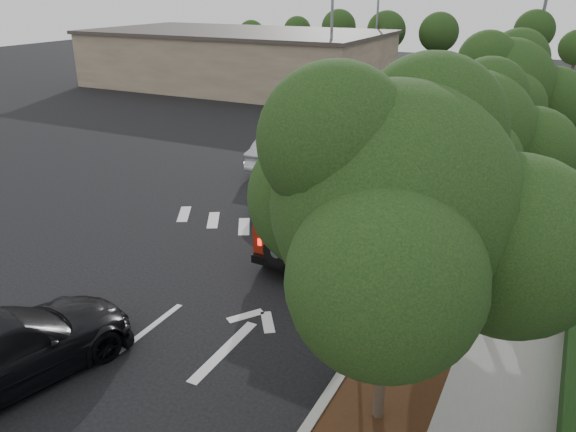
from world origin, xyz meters
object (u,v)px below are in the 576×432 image
Objects in this scene: silver_suv_ahead at (327,183)px; speed_hump_sign at (363,298)px; black_suv_oncoming at (6,349)px; red_jeep at (321,217)px.

speed_hump_sign reaches higher than silver_suv_ahead.
silver_suv_ahead is 11.91m from black_suv_oncoming.
speed_hump_sign is at bearing -136.14° from black_suv_oncoming.
silver_suv_ahead is 9.46m from speed_hump_sign.
speed_hump_sign is (6.04, 3.40, 0.97)m from black_suv_oncoming.
speed_hump_sign reaches higher than red_jeep.
silver_suv_ahead is 2.39× the size of speed_hump_sign.
red_jeep is 0.86× the size of black_suv_oncoming.
speed_hump_sign is (2.94, -4.72, 0.60)m from red_jeep.
red_jeep is 5.59m from speed_hump_sign.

